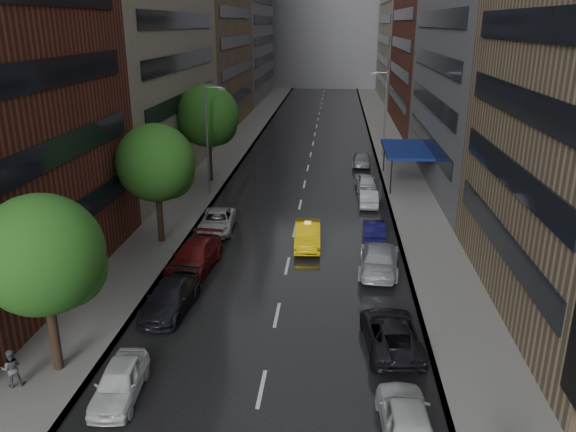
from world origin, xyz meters
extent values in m
cube|color=black|center=(0.00, 50.00, 0.01)|extent=(14.00, 140.00, 0.01)
cube|color=gray|center=(-9.00, 50.00, 0.07)|extent=(4.00, 140.00, 0.15)
cube|color=gray|center=(9.00, 50.00, 0.07)|extent=(4.00, 140.00, 0.15)
cube|color=#937A5B|center=(-15.00, 64.00, 11.00)|extent=(8.00, 28.00, 22.00)
cube|color=slate|center=(15.00, 36.00, 12.00)|extent=(8.00, 28.00, 24.00)
cube|color=gray|center=(15.00, 94.00, 14.00)|extent=(8.00, 32.00, 28.00)
cube|color=slate|center=(0.00, 118.00, 16.00)|extent=(40.00, 14.00, 32.00)
cylinder|color=#382619|center=(-8.60, 4.51, 2.11)|extent=(0.40, 0.40, 4.23)
sphere|color=#1E5116|center=(-8.60, 4.51, 5.29)|extent=(4.83, 4.83, 4.83)
cylinder|color=#382619|center=(-8.60, 18.99, 2.18)|extent=(0.40, 0.40, 4.35)
sphere|color=#1E5116|center=(-8.60, 18.99, 5.44)|extent=(4.97, 4.97, 4.97)
cylinder|color=#382619|center=(-8.60, 34.13, 2.41)|extent=(0.40, 0.40, 4.83)
sphere|color=#1E5116|center=(-8.60, 34.13, 6.03)|extent=(5.52, 5.52, 5.52)
imported|color=yellow|center=(1.04, 19.30, 0.77)|extent=(1.83, 4.73, 1.54)
imported|color=silver|center=(-5.40, 3.06, 0.68)|extent=(1.89, 4.10, 1.36)
imported|color=black|center=(-5.40, 10.01, 0.72)|extent=(2.43, 5.12, 1.44)
imported|color=maroon|center=(-5.40, 15.18, 0.80)|extent=(2.79, 5.71, 1.60)
imported|color=#A9A9AF|center=(-5.40, 21.63, 0.69)|extent=(2.56, 5.07, 1.37)
imported|color=silver|center=(5.40, 1.73, 0.76)|extent=(2.00, 4.55, 1.53)
imported|color=black|center=(5.40, 7.55, 0.71)|extent=(2.80, 5.30, 1.42)
imported|color=#AEB2B8|center=(5.40, 15.80, 0.80)|extent=(2.73, 5.70, 1.60)
imported|color=#0F0D40|center=(5.40, 20.92, 0.66)|extent=(1.48, 4.03, 1.32)
imported|color=#9EA1A7|center=(5.40, 28.32, 0.68)|extent=(1.44, 4.10, 1.35)
imported|color=#B4BCBF|center=(5.40, 32.88, 0.70)|extent=(1.88, 4.18, 1.40)
imported|color=gray|center=(5.40, 41.56, 0.69)|extent=(2.04, 4.79, 1.38)
imported|color=#545559|center=(-9.80, 3.19, 0.96)|extent=(0.97, 0.89, 1.62)
imported|color=black|center=(-9.80, 3.19, 1.80)|extent=(0.96, 0.98, 0.88)
cylinder|color=gray|center=(-7.80, 30.00, 4.65)|extent=(0.18, 0.18, 9.00)
cube|color=gray|center=(-6.40, 30.00, 8.85)|extent=(0.50, 0.22, 0.16)
cylinder|color=gray|center=(7.80, 45.00, 4.65)|extent=(0.18, 0.18, 9.00)
cube|color=gray|center=(6.40, 45.00, 8.85)|extent=(0.50, 0.22, 0.16)
cube|color=navy|center=(9.00, 35.00, 3.15)|extent=(4.00, 8.00, 0.25)
cylinder|color=black|center=(7.40, 31.20, 1.65)|extent=(0.12, 0.12, 3.00)
cylinder|color=black|center=(7.40, 38.80, 1.65)|extent=(0.12, 0.12, 3.00)
camera|label=1|loc=(2.66, -14.71, 13.83)|focal=35.00mm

